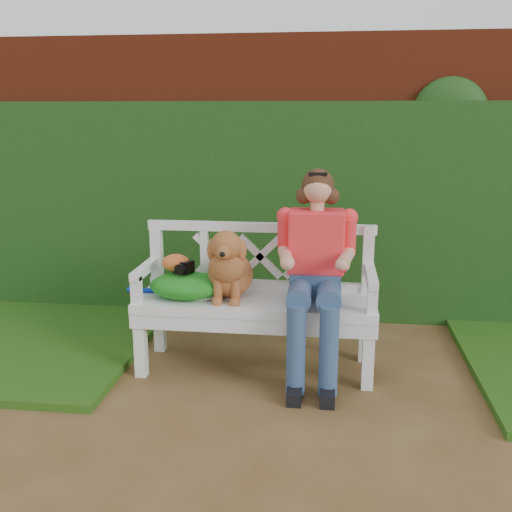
# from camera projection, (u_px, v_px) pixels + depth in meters

# --- Properties ---
(ground) EXTENTS (60.00, 60.00, 0.00)m
(ground) POSITION_uv_depth(u_px,v_px,m) (291.00, 418.00, 3.26)
(ground) COLOR #57381A
(brick_wall) EXTENTS (10.00, 0.30, 2.20)m
(brick_wall) POSITION_uv_depth(u_px,v_px,m) (309.00, 178.00, 4.83)
(brick_wall) COLOR maroon
(brick_wall) RESTS_ON ground
(ivy_hedge) EXTENTS (10.00, 0.18, 1.70)m
(ivy_hedge) POSITION_uv_depth(u_px,v_px,m) (307.00, 213.00, 4.68)
(ivy_hedge) COLOR #244C1A
(ivy_hedge) RESTS_ON ground
(garden_bench) EXTENTS (1.61, 0.69, 0.48)m
(garden_bench) POSITION_uv_depth(u_px,v_px,m) (256.00, 333.00, 3.84)
(garden_bench) COLOR white
(garden_bench) RESTS_ON ground
(seated_woman) EXTENTS (0.62, 0.76, 1.21)m
(seated_woman) POSITION_uv_depth(u_px,v_px,m) (315.00, 281.00, 3.69)
(seated_woman) COLOR #FA2851
(seated_woman) RESTS_ON ground
(dog) EXTENTS (0.34, 0.44, 0.46)m
(dog) POSITION_uv_depth(u_px,v_px,m) (229.00, 263.00, 3.72)
(dog) COLOR olive
(dog) RESTS_ON garden_bench
(tennis_racket) EXTENTS (0.72, 0.43, 0.03)m
(tennis_racket) POSITION_uv_depth(u_px,v_px,m) (193.00, 292.00, 3.84)
(tennis_racket) COLOR white
(tennis_racket) RESTS_ON garden_bench
(green_bag) EXTENTS (0.57, 0.51, 0.16)m
(green_bag) POSITION_uv_depth(u_px,v_px,m) (187.00, 285.00, 3.78)
(green_bag) COLOR green
(green_bag) RESTS_ON garden_bench
(camera_item) EXTENTS (0.14, 0.12, 0.08)m
(camera_item) POSITION_uv_depth(u_px,v_px,m) (183.00, 267.00, 3.75)
(camera_item) COLOR black
(camera_item) RESTS_ON green_bag
(baseball_glove) EXTENTS (0.19, 0.15, 0.11)m
(baseball_glove) POSITION_uv_depth(u_px,v_px,m) (176.00, 263.00, 3.77)
(baseball_glove) COLOR #CF5C27
(baseball_glove) RESTS_ON green_bag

